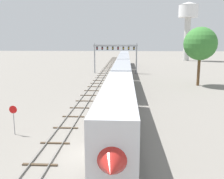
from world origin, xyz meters
The scene contains 8 objects.
ground_plane centered at (0.00, 0.00, 0.00)m, with size 400.00×400.00×0.00m, color gray.
track_main centered at (2.00, 60.00, 0.07)m, with size 2.60×200.00×0.16m.
track_near centered at (-3.50, 40.00, 0.07)m, with size 2.60×160.00×0.16m.
passenger_train centered at (2.00, 39.49, 2.60)m, with size 3.04×91.57×4.80m.
signal_gantry centered at (-0.25, 51.39, 6.07)m, with size 12.10×0.49×8.17m.
water_tower centered at (29.44, 97.92, 19.25)m, with size 8.46×8.46×25.26m.
stop_sign centered at (-8.00, 4.00, 1.87)m, with size 0.76×0.08×2.88m.
trackside_tree_left centered at (17.21, 32.81, 8.29)m, with size 6.49×6.49×11.57m.
Camera 1 is at (2.72, -18.96, 8.98)m, focal length 41.01 mm.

